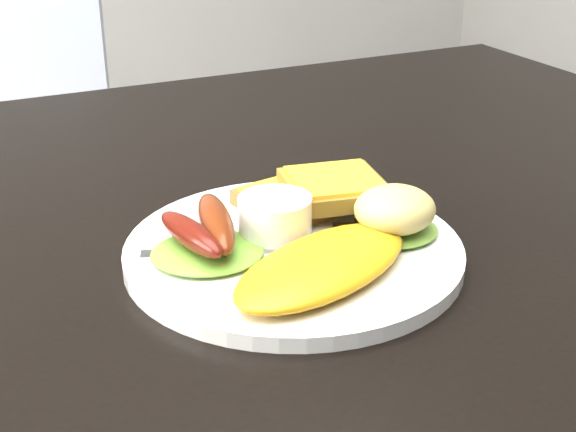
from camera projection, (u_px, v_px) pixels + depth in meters
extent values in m
cube|color=black|center=(236.00, 211.00, 0.76)|extent=(1.20, 0.80, 0.04)
cube|color=tan|center=(41.00, 174.00, 1.60)|extent=(0.48, 0.48, 0.04)
imported|color=navy|center=(101.00, 61.00, 1.28)|extent=(0.59, 0.46, 1.46)
cylinder|color=white|center=(294.00, 251.00, 0.63)|extent=(0.26, 0.26, 0.01)
ellipsoid|color=#488626|center=(208.00, 252.00, 0.60)|extent=(0.10, 0.10, 0.01)
ellipsoid|color=#53942D|center=(398.00, 231.00, 0.64)|extent=(0.09, 0.08, 0.01)
ellipsoid|color=orange|center=(323.00, 265.00, 0.57)|extent=(0.18, 0.13, 0.02)
ellipsoid|color=#5F110A|center=(191.00, 234.00, 0.59)|extent=(0.04, 0.09, 0.02)
ellipsoid|color=maroon|center=(216.00, 223.00, 0.61)|extent=(0.05, 0.10, 0.02)
cylinder|color=white|center=(275.00, 218.00, 0.63)|extent=(0.07, 0.07, 0.03)
cube|color=brown|center=(293.00, 201.00, 0.68)|extent=(0.09, 0.09, 0.01)
cube|color=brown|center=(335.00, 188.00, 0.68)|extent=(0.09, 0.09, 0.01)
ellipsoid|color=beige|center=(395.00, 209.00, 0.63)|extent=(0.08, 0.08, 0.04)
cube|color=#ADAFB7|center=(245.00, 253.00, 0.61)|extent=(0.15, 0.07, 0.00)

